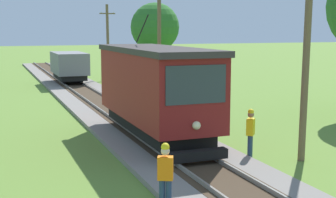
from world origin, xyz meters
TOP-DOWN VIEW (x-y plane):
  - red_tram at (0.00, 15.06)m, footprint 2.60×8.54m
  - freight_car at (0.00, 36.24)m, footprint 2.40×5.20m
  - utility_pole_near_tram at (3.83, 10.60)m, footprint 1.40×0.33m
  - utility_pole_mid at (3.83, 25.18)m, footprint 1.40×0.27m
  - utility_pole_far at (3.83, 38.59)m, footprint 1.40×0.48m
  - track_worker at (-2.24, 7.90)m, footprint 0.45×0.38m
  - second_worker at (2.27, 11.47)m, footprint 0.43×0.44m
  - tree_left_near at (9.55, 42.31)m, footprint 4.85×4.85m

SIDE VIEW (x-z plane):
  - track_worker at x=-2.24m, z-range 0.09..1.88m
  - second_worker at x=2.27m, z-range 0.09..1.88m
  - freight_car at x=0.00m, z-range 0.40..2.71m
  - red_tram at x=0.00m, z-range -0.20..4.59m
  - utility_pole_far at x=3.83m, z-range 0.10..6.75m
  - utility_pole_near_tram at x=3.83m, z-range 0.10..7.91m
  - utility_pole_mid at x=3.83m, z-range 0.10..8.03m
  - tree_left_near at x=9.55m, z-range 1.13..8.25m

